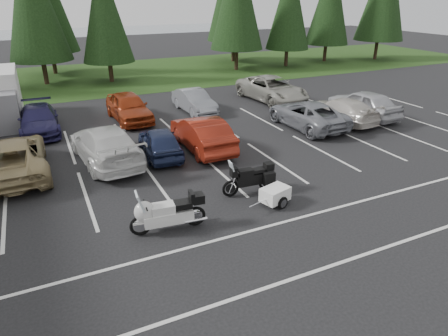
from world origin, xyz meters
TOP-DOWN VIEW (x-y plane):
  - ground at (0.00, 0.00)m, footprint 120.00×120.00m
  - grass_strip at (0.00, 24.00)m, footprint 80.00×16.00m
  - lake_water at (4.00, 55.00)m, footprint 70.00×50.00m
  - stall_markings at (0.00, 2.00)m, footprint 32.00×16.00m
  - conifer_5 at (0.00, 21.60)m, footprint 4.14×4.14m
  - conifer_7 at (17.50, 21.80)m, footprint 4.27×4.27m
  - conifer_8 at (23.00, 22.60)m, footprint 4.53×4.53m
  - car_near_2 at (-7.25, 4.40)m, footprint 2.70×5.67m
  - car_near_3 at (-3.56, 4.23)m, footprint 2.79×5.74m
  - car_near_4 at (-1.18, 3.91)m, footprint 1.93×4.05m
  - car_near_5 at (0.87, 3.85)m, footprint 1.71×4.80m
  - car_near_6 at (7.45, 4.51)m, footprint 2.50×5.28m
  - car_near_7 at (9.81, 4.51)m, footprint 2.35×4.91m
  - car_near_8 at (11.65, 4.68)m, footprint 2.15×4.89m
  - car_far_1 at (-6.05, 9.90)m, footprint 1.99×4.81m
  - car_far_2 at (-1.20, 9.97)m, footprint 2.14×4.83m
  - car_far_3 at (2.93, 10.08)m, footprint 1.66×4.21m
  - car_far_4 at (8.79, 10.38)m, footprint 3.21×6.07m
  - touring_motorcycle at (-2.83, -2.33)m, footprint 2.76×1.11m
  - cargo_trailer at (1.11, -2.32)m, footprint 1.60×1.17m
  - adventure_motorcycle at (0.69, -1.17)m, footprint 2.41×0.98m

SIDE VIEW (x-z plane):
  - ground at x=0.00m, z-range 0.00..0.00m
  - lake_water at x=4.00m, z-range -0.01..0.01m
  - stall_markings at x=0.00m, z-range 0.00..0.01m
  - grass_strip at x=0.00m, z-range 0.00..0.01m
  - cargo_trailer at x=1.11m, z-range 0.00..0.66m
  - car_near_4 at x=-1.18m, z-range 0.00..1.34m
  - car_far_3 at x=2.93m, z-range 0.00..1.37m
  - car_near_7 at x=9.81m, z-range 0.00..1.38m
  - car_far_1 at x=-6.05m, z-range 0.00..1.39m
  - adventure_motorcycle at x=0.69m, z-range 0.00..1.43m
  - car_near_6 at x=7.45m, z-range 0.00..1.46m
  - touring_motorcycle at x=-2.83m, z-range 0.00..1.49m
  - car_near_2 at x=-7.25m, z-range 0.00..1.56m
  - car_near_5 at x=0.87m, z-range 0.00..1.58m
  - car_near_3 at x=-3.56m, z-range 0.00..1.61m
  - car_far_2 at x=-1.20m, z-range 0.00..1.62m
  - car_far_4 at x=8.79m, z-range 0.00..1.63m
  - car_near_8 at x=11.65m, z-range 0.00..1.64m
  - conifer_5 at x=0.00m, z-range 0.81..10.45m
  - conifer_7 at x=17.50m, z-range 0.84..10.78m
  - conifer_8 at x=23.00m, z-range 0.89..11.45m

